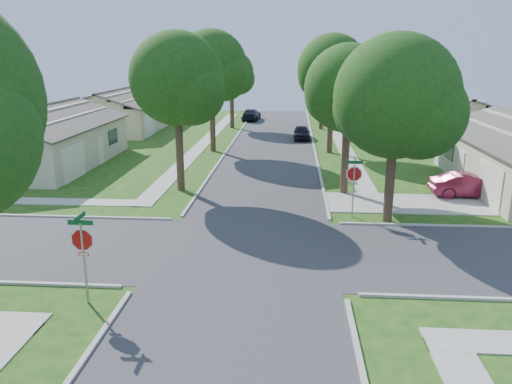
{
  "coord_description": "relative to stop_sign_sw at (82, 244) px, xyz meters",
  "views": [
    {
      "loc": [
        1.72,
        -18.69,
        7.73
      ],
      "look_at": [
        0.12,
        3.14,
        1.6
      ],
      "focal_mm": 35.0,
      "sensor_mm": 36.0,
      "label": 1
    }
  ],
  "objects": [
    {
      "name": "ground",
      "position": [
        4.7,
        4.7,
        -2.03
      ],
      "size": [
        100.0,
        100.0,
        0.0
      ],
      "primitive_type": "plane",
      "color": "#194713",
      "rests_on": "ground"
    },
    {
      "name": "road_ns",
      "position": [
        4.7,
        4.7,
        -2.03
      ],
      "size": [
        7.0,
        100.0,
        0.02
      ],
      "primitive_type": "cube",
      "color": "#333335",
      "rests_on": "ground"
    },
    {
      "name": "sidewalk_ne",
      "position": [
        10.8,
        30.7,
        -2.01
      ],
      "size": [
        1.2,
        40.0,
        0.04
      ],
      "primitive_type": "cube",
      "color": "#9E9B91",
      "rests_on": "ground"
    },
    {
      "name": "sidewalk_nw",
      "position": [
        -1.4,
        30.7,
        -2.01
      ],
      "size": [
        1.2,
        40.0,
        0.04
      ],
      "primitive_type": "cube",
      "color": "#9E9B91",
      "rests_on": "ground"
    },
    {
      "name": "driveway",
      "position": [
        12.6,
        11.8,
        -2.01
      ],
      "size": [
        8.8,
        3.6,
        0.05
      ],
      "primitive_type": "cube",
      "color": "#9E9B91",
      "rests_on": "ground"
    },
    {
      "name": "stop_sign_sw",
      "position": [
        0.0,
        0.0,
        0.0
      ],
      "size": [
        1.05,
        0.8,
        2.98
      ],
      "color": "gray",
      "rests_on": "ground"
    },
    {
      "name": "stop_sign_ne",
      "position": [
        9.4,
        9.4,
        0.0
      ],
      "size": [
        1.05,
        0.8,
        2.98
      ],
      "color": "gray",
      "rests_on": "ground"
    },
    {
      "name": "tree_e_near",
      "position": [
        9.45,
        13.71,
        3.61
      ],
      "size": [
        4.97,
        4.8,
        8.28
      ],
      "color": "#38281C",
      "rests_on": "ground"
    },
    {
      "name": "tree_e_mid",
      "position": [
        9.46,
        25.71,
        4.22
      ],
      "size": [
        5.59,
        5.4,
        9.21
      ],
      "color": "#38281C",
      "rests_on": "ground"
    },
    {
      "name": "tree_e_far",
      "position": [
        9.45,
        38.71,
        3.95
      ],
      "size": [
        5.17,
        5.0,
        8.72
      ],
      "color": "#38281C",
      "rests_on": "ground"
    },
    {
      "name": "tree_w_near",
      "position": [
        0.06,
        13.71,
        4.08
      ],
      "size": [
        5.38,
        5.2,
        8.97
      ],
      "color": "#38281C",
      "rests_on": "ground"
    },
    {
      "name": "tree_w_mid",
      "position": [
        0.06,
        25.71,
        4.46
      ],
      "size": [
        5.8,
        5.6,
        9.56
      ],
      "color": "#38281C",
      "rests_on": "ground"
    },
    {
      "name": "tree_w_far",
      "position": [
        0.05,
        38.71,
        3.48
      ],
      "size": [
        4.76,
        4.6,
        8.04
      ],
      "color": "#38281C",
      "rests_on": "ground"
    },
    {
      "name": "tree_ne_corner",
      "position": [
        11.06,
        8.91,
        3.56
      ],
      "size": [
        5.8,
        5.6,
        8.66
      ],
      "color": "#38281C",
      "rests_on": "ground"
    },
    {
      "name": "house_ne_far",
      "position": [
        20.69,
        33.7,
        -0.51
      ],
      "size": [
        8.42,
        13.6,
        4.23
      ],
      "color": "#B2AA8C",
      "rests_on": "ground"
    },
    {
      "name": "house_nw_near",
      "position": [
        -11.29,
        19.7,
        -0.51
      ],
      "size": [
        8.42,
        13.6,
        4.23
      ],
      "color": "#B2AA8C",
      "rests_on": "ground"
    },
    {
      "name": "house_nw_far",
      "position": [
        -11.29,
        36.7,
        -0.51
      ],
      "size": [
        8.42,
        13.6,
        4.23
      ],
      "color": "#B2AA8C",
      "rests_on": "ground"
    },
    {
      "name": "car_driveway",
      "position": [
        16.2,
        13.4,
        -1.36
      ],
      "size": [
        4.06,
        1.44,
        1.34
      ],
      "primitive_type": "imported",
      "rotation": [
        0.0,
        0.0,
        1.57
      ],
      "color": "maroon",
      "rests_on": "ground"
    },
    {
      "name": "car_curb_east",
      "position": [
        7.29,
        31.92,
        -1.4
      ],
      "size": [
        1.57,
        3.74,
        1.27
      ],
      "primitive_type": "imported",
      "rotation": [
        0.0,
        0.0,
        0.02
      ],
      "color": "black",
      "rests_on": "ground"
    },
    {
      "name": "car_curb_west",
      "position": [
        1.5,
        45.1,
        -1.36
      ],
      "size": [
        2.16,
        4.72,
        1.34
      ],
      "primitive_type": "imported",
      "rotation": [
        0.0,
        0.0,
        3.08
      ],
      "color": "black",
      "rests_on": "ground"
    }
  ]
}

